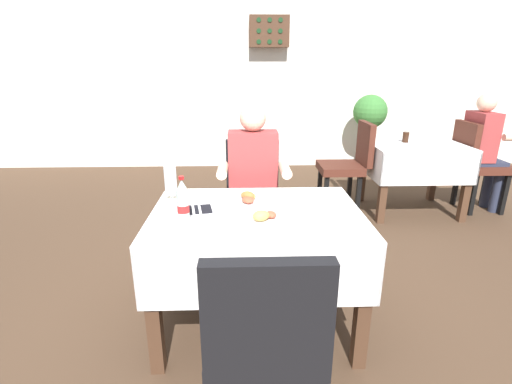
% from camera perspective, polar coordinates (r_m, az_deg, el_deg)
% --- Properties ---
extents(ground_plane, '(11.00, 11.00, 0.00)m').
position_cam_1_polar(ground_plane, '(2.38, -1.02, -21.28)').
color(ground_plane, '#473323').
extents(back_wall, '(11.00, 0.12, 2.83)m').
position_cam_1_polar(back_wall, '(5.92, -1.80, 17.55)').
color(back_wall, silver).
rests_on(back_wall, ground).
extents(main_dining_table, '(1.17, 0.85, 0.75)m').
position_cam_1_polar(main_dining_table, '(2.18, 0.09, -7.12)').
color(main_dining_table, white).
rests_on(main_dining_table, ground).
extents(chair_far_diner_seat, '(0.44, 0.50, 0.97)m').
position_cam_1_polar(chair_far_diner_seat, '(2.94, -0.47, -0.61)').
color(chair_far_diner_seat, black).
rests_on(chair_far_diner_seat, ground).
extents(chair_near_camera_side, '(0.44, 0.50, 0.97)m').
position_cam_1_polar(chair_near_camera_side, '(1.50, 1.27, -21.46)').
color(chair_near_camera_side, black).
rests_on(chair_near_camera_side, ground).
extents(seated_diner_far, '(0.50, 0.46, 1.26)m').
position_cam_1_polar(seated_diner_far, '(2.79, -0.43, 1.70)').
color(seated_diner_far, '#282D42').
rests_on(seated_diner_far, ground).
extents(plate_near_camera, '(0.26, 0.26, 0.07)m').
position_cam_1_polar(plate_near_camera, '(1.97, 1.73, -4.07)').
color(plate_near_camera, white).
rests_on(plate_near_camera, main_dining_table).
extents(plate_far_diner, '(0.25, 0.25, 0.06)m').
position_cam_1_polar(plate_far_diner, '(2.24, -1.13, -1.12)').
color(plate_far_diner, white).
rests_on(plate_far_diner, main_dining_table).
extents(beer_glass_left, '(0.07, 0.07, 0.21)m').
position_cam_1_polar(beer_glass_left, '(2.32, -12.80, 1.44)').
color(beer_glass_left, white).
rests_on(beer_glass_left, main_dining_table).
extents(cola_bottle_primary, '(0.06, 0.06, 0.25)m').
position_cam_1_polar(cola_bottle_primary, '(1.95, -11.00, -1.67)').
color(cola_bottle_primary, silver).
rests_on(cola_bottle_primary, main_dining_table).
extents(napkin_cutlery_set, '(0.19, 0.20, 0.01)m').
position_cam_1_polar(napkin_cutlery_set, '(2.15, -9.02, -2.62)').
color(napkin_cutlery_set, black).
rests_on(napkin_cutlery_set, main_dining_table).
extents(background_dining_table, '(0.97, 0.79, 0.75)m').
position_cam_1_polar(background_dining_table, '(4.36, 22.69, 4.39)').
color(background_dining_table, white).
rests_on(background_dining_table, ground).
extents(background_chair_left, '(0.50, 0.44, 0.97)m').
position_cam_1_polar(background_chair_left, '(4.12, 13.88, 4.45)').
color(background_chair_left, '#4C2319').
rests_on(background_chair_left, ground).
extents(background_chair_right, '(0.50, 0.44, 0.97)m').
position_cam_1_polar(background_chair_right, '(4.69, 30.41, 4.09)').
color(background_chair_right, '#4C2319').
rests_on(background_chair_right, ground).
extents(background_patron, '(0.46, 0.50, 1.26)m').
position_cam_1_polar(background_patron, '(4.68, 31.23, 5.93)').
color(background_patron, '#282D42').
rests_on(background_patron, ground).
extents(background_table_tumbler, '(0.06, 0.06, 0.11)m').
position_cam_1_polar(background_table_tumbler, '(4.33, 21.71, 7.72)').
color(background_table_tumbler, black).
rests_on(background_table_tumbler, background_dining_table).
extents(potted_plant_corner, '(0.48, 0.48, 1.14)m').
position_cam_1_polar(potted_plant_corner, '(5.75, 16.75, 9.90)').
color(potted_plant_corner, brown).
rests_on(potted_plant_corner, ground).
extents(wall_bottle_rack, '(0.56, 0.21, 0.42)m').
position_cam_1_polar(wall_bottle_rack, '(5.79, 2.00, 23.11)').
color(wall_bottle_rack, '#472D1E').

